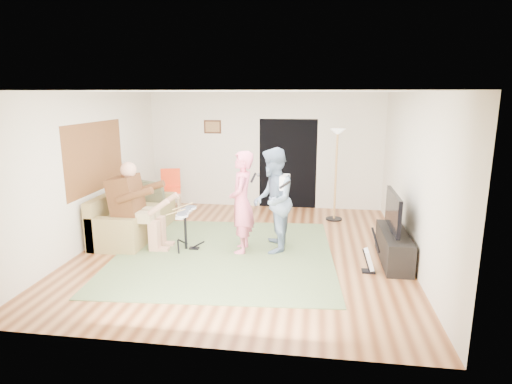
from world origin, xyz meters
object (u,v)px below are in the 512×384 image
Objects in this scene: guitar_spare at (370,259)px; television at (393,211)px; sofa at (131,220)px; torchiere_lamp at (336,158)px; singer at (242,202)px; dining_chair at (171,200)px; tv_cabinet at (394,247)px; drum_kit at (186,232)px; guitarist at (273,200)px.

guitar_spare is 0.90m from television.
sofa is 1.10× the size of torchiere_lamp.
torchiere_lamp is at bearing 139.16° from singer.
dining_chair is 0.75× the size of tv_cabinet.
tv_cabinet is (3.50, -0.06, -0.07)m from drum_kit.
singer is 1.55× the size of television.
guitar_spare is 3.02m from torchiere_lamp.
tv_cabinet is at bearing -69.12° from torchiere_lamp.
singer is at bearing 163.76° from guitar_spare.
torchiere_lamp reaches higher than sofa.
guitar_spare is at bearing 70.24° from singer.
torchiere_lamp is at bearing 21.69° from sofa.
guitarist is (2.80, -0.48, 0.61)m from sofa.
television is (2.46, -0.11, -0.02)m from singer.
guitarist is (1.50, 0.17, 0.58)m from drum_kit.
dining_chair is at bearing -176.43° from torchiere_lamp.
television is at bearing -38.15° from dining_chair.
tv_cabinet is at bearing 48.54° from guitar_spare.
torchiere_lamp is 1.73× the size of television.
singer reaches higher than sofa.
guitar_spare is 0.64× the size of television.
singer reaches higher than drum_kit.
singer is 2.27m from guitar_spare.
dining_chair is at bearing 154.99° from television.
drum_kit is at bearing 169.80° from guitar_spare.
guitarist is 1.59× the size of television.
drum_kit is at bearing -90.42° from singer.
television is (0.82, -2.27, -0.49)m from torchiere_lamp.
torchiere_lamp is 2.46m from television.
sofa is 1.39m from dining_chair.
sofa is at bearing 153.37° from drum_kit.
sofa is at bearing -108.16° from singer.
sofa is at bearing -158.31° from torchiere_lamp.
dining_chair is (-3.58, -0.22, -0.97)m from torchiere_lamp.
dining_chair is (-1.93, 1.94, -0.50)m from singer.
sofa is 4.83m from television.
torchiere_lamp is 1.87× the size of dining_chair.
dining_chair reaches higher than tv_cabinet.
sofa is at bearing 171.58° from tv_cabinet.
guitar_spare is at bearing -131.46° from tv_cabinet.
guitarist is 1.28× the size of tv_cabinet.
drum_kit is at bearing 179.01° from television.
torchiere_lamp reaches higher than guitar_spare.
television is at bearing 51.98° from guitar_spare.
guitarist is 1.72× the size of dining_chair.
drum_kit is at bearing 179.02° from tv_cabinet.
dining_chair is at bearing -138.60° from singer.
guitarist reaches higher than guitar_spare.
drum_kit is 3.12m from guitar_spare.
sofa is 1.92× the size of television.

